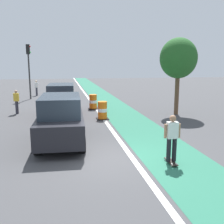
% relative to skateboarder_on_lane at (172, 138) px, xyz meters
% --- Properties ---
extents(ground_plane, '(100.00, 100.00, 0.00)m').
position_rel_skateboarder_on_lane_xyz_m(ground_plane, '(-2.07, 0.97, -0.91)').
color(ground_plane, '#424244').
extents(bike_lane_strip, '(2.50, 80.00, 0.01)m').
position_rel_skateboarder_on_lane_xyz_m(bike_lane_strip, '(0.33, 12.97, -0.91)').
color(bike_lane_strip, '#286B51').
rests_on(bike_lane_strip, ground).
extents(lane_divider_stripe, '(0.20, 80.00, 0.01)m').
position_rel_skateboarder_on_lane_xyz_m(lane_divider_stripe, '(-1.17, 12.97, -0.91)').
color(lane_divider_stripe, silver).
rests_on(lane_divider_stripe, ground).
extents(skateboarder_on_lane, '(0.57, 0.81, 1.69)m').
position_rel_skateboarder_on_lane_xyz_m(skateboarder_on_lane, '(0.00, 0.00, 0.00)').
color(skateboarder_on_lane, black).
rests_on(skateboarder_on_lane, ground).
extents(parked_suv_nearest, '(2.04, 4.66, 2.04)m').
position_rel_skateboarder_on_lane_xyz_m(parked_suv_nearest, '(-3.69, 3.13, 0.12)').
color(parked_suv_nearest, black).
rests_on(parked_suv_nearest, ground).
extents(parked_suv_second, '(2.06, 4.67, 2.04)m').
position_rel_skateboarder_on_lane_xyz_m(parked_suv_second, '(-3.70, 9.34, 0.12)').
color(parked_suv_second, maroon).
rests_on(parked_suv_second, ground).
extents(traffic_barrel_front, '(0.73, 0.73, 1.09)m').
position_rel_skateboarder_on_lane_xyz_m(traffic_barrel_front, '(-1.24, 7.54, -0.38)').
color(traffic_barrel_front, orange).
rests_on(traffic_barrel_front, ground).
extents(traffic_barrel_mid, '(0.73, 0.73, 1.09)m').
position_rel_skateboarder_on_lane_xyz_m(traffic_barrel_mid, '(-1.40, 11.22, -0.38)').
color(traffic_barrel_mid, orange).
rests_on(traffic_barrel_mid, ground).
extents(traffic_light_corner, '(0.41, 0.32, 5.10)m').
position_rel_skateboarder_on_lane_xyz_m(traffic_light_corner, '(-6.66, 17.92, 2.59)').
color(traffic_light_corner, '#2D2D2D').
rests_on(traffic_light_corner, ground).
extents(pedestrian_crossing, '(0.34, 0.20, 1.61)m').
position_rel_skateboarder_on_lane_xyz_m(pedestrian_crossing, '(-6.68, 10.33, -0.05)').
color(pedestrian_crossing, '#33333D').
rests_on(pedestrian_crossing, ground).
extents(pedestrian_waiting, '(0.34, 0.20, 1.61)m').
position_rel_skateboarder_on_lane_xyz_m(pedestrian_waiting, '(-6.33, 20.42, -0.05)').
color(pedestrian_waiting, '#33333D').
rests_on(pedestrian_waiting, ground).
extents(street_tree_sidewalk, '(2.40, 2.40, 5.00)m').
position_rel_skateboarder_on_lane_xyz_m(street_tree_sidewalk, '(3.83, 8.15, 2.76)').
color(street_tree_sidewalk, brown).
rests_on(street_tree_sidewalk, ground).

